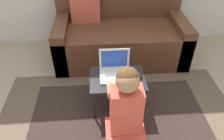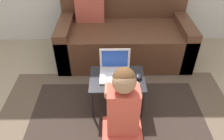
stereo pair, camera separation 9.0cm
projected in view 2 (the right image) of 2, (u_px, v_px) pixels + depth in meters
The scene contains 7 objects.
ground_plane at pixel (107, 113), 2.19m from camera, with size 16.00×16.00×0.00m, color gray.
area_rug at pixel (117, 119), 2.12m from camera, with size 2.36×1.44×0.01m.
couch at pixel (123, 36), 2.85m from camera, with size 1.63×0.85×0.81m.
laptop_desk at pixel (117, 81), 2.10m from camera, with size 0.52×0.39×0.35m.
laptop at pixel (115, 72), 2.08m from camera, with size 0.29×0.24×0.24m.
computer_mouse at pixel (139, 76), 2.06m from camera, with size 0.06×0.09×0.04m.
person_seated at pixel (123, 110), 1.74m from camera, with size 0.34×0.35×0.77m.
Camera 2 is at (0.03, -1.47, 1.69)m, focal length 35.00 mm.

